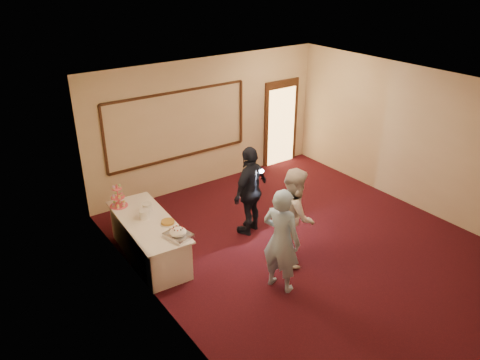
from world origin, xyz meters
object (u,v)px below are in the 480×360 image
Objects in this scene: plate_stack_b at (147,207)px; guest at (251,190)px; cupcake_stand at (118,198)px; woman at (295,215)px; man at (281,240)px; pavlova_tray at (178,233)px; buffet_table at (149,239)px; plate_stack_a at (144,214)px; tart at (168,222)px.

guest is (1.87, -0.63, 0.05)m from plate_stack_b.
cupcake_stand is 3.26m from woman.
plate_stack_b is 2.67m from woman.
man reaches higher than guest.
woman is at bearing -20.25° from pavlova_tray.
buffet_table is 11.41× the size of plate_stack_a.
plate_stack_a is 0.11× the size of man.
cupcake_stand is 0.27× the size of woman.
man is at bearing 46.87° from guest.
buffet_table is 4.49× the size of cupcake_stand.
pavlova_tray is 1.64m from cupcake_stand.
cupcake_stand is 2.69× the size of plate_stack_b.
pavlova_tray is 0.28× the size of woman.
pavlova_tray is 0.92m from plate_stack_a.
cupcake_stand is at bearing 112.04° from tart.
plate_stack_a is at bearing -74.02° from cupcake_stand.
guest is at bearing 14.76° from pavlova_tray.
plate_stack_b is (0.35, -0.48, -0.10)m from cupcake_stand.
plate_stack_a is at bearing -125.60° from plate_stack_b.
woman is at bearing -35.49° from buffet_table.
woman is at bearing -44.91° from cupcake_stand.
man reaches higher than tart.
buffet_table is 2.64m from woman.
pavlova_tray reaches higher than tart.
guest is at bearing -18.59° from plate_stack_b.
plate_stack_a is at bearing 12.99° from man.
tart is (0.09, -0.63, -0.05)m from plate_stack_b.
cupcake_stand is at bearing -48.70° from guest.
plate_stack_b is 0.64m from tart.
woman reaches higher than tart.
woman is 1.20m from guest.
pavlova_tray is at bearing 24.35° from man.
buffet_table is at bearing 89.65° from woman.
cupcake_stand reaches higher than tart.
guest reaches higher than pavlova_tray.
man is at bearing -56.21° from tart.
guest is (1.78, -0.00, 0.10)m from tart.
cupcake_stand is 1.20m from tart.
woman reaches higher than plate_stack_a.
man reaches higher than plate_stack_b.
woman is at bearing 71.53° from guest.
woman is at bearing -37.29° from plate_stack_a.
tart is 0.15× the size of man.
plate_stack_a is at bearing 121.23° from tart.
plate_stack_a is 0.27m from plate_stack_b.
man reaches higher than plate_stack_a.
cupcake_stand is at bearing 80.24° from woman.
pavlova_tray reaches higher than buffet_table.
woman is (2.11, -1.50, 0.50)m from buffet_table.
guest is at bearing -41.16° from man.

